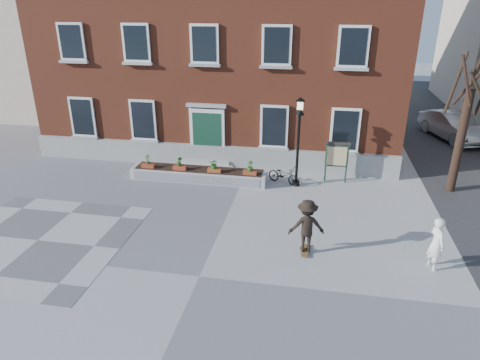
% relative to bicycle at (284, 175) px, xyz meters
% --- Properties ---
extents(ground, '(100.00, 100.00, 0.00)m').
position_rel_bicycle_xyz_m(ground, '(-1.84, -7.46, -0.41)').
color(ground, '#979799').
rests_on(ground, ground).
extents(checker_patch, '(6.00, 6.00, 0.01)m').
position_rel_bicycle_xyz_m(checker_patch, '(-7.84, -6.46, -0.40)').
color(checker_patch, '#59595C').
rests_on(checker_patch, ground).
extents(distant_building, '(10.00, 12.00, 13.00)m').
position_rel_bicycle_xyz_m(distant_building, '(-19.84, 12.54, 6.09)').
color(distant_building, beige).
rests_on(distant_building, ground).
extents(bicycle, '(1.63, 1.17, 0.81)m').
position_rel_bicycle_xyz_m(bicycle, '(0.00, 0.00, 0.00)').
color(bicycle, black).
rests_on(bicycle, ground).
extents(parked_car, '(3.19, 5.12, 1.59)m').
position_rel_bicycle_xyz_m(parked_car, '(9.13, 8.38, 0.39)').
color(parked_car, silver).
rests_on(parked_car, ground).
extents(bystander, '(0.59, 0.72, 1.70)m').
position_rel_bicycle_xyz_m(bystander, '(5.07, -5.72, 0.44)').
color(bystander, white).
rests_on(bystander, ground).
extents(brick_building, '(18.40, 10.85, 12.60)m').
position_rel_bicycle_xyz_m(brick_building, '(-3.84, 6.51, 5.90)').
color(brick_building, brown).
rests_on(brick_building, ground).
extents(planter_assembly, '(6.20, 1.12, 1.15)m').
position_rel_bicycle_xyz_m(planter_assembly, '(-3.83, -0.29, -0.10)').
color(planter_assembly, beige).
rests_on(planter_assembly, ground).
extents(bare_tree, '(1.83, 1.83, 6.16)m').
position_rel_bicycle_xyz_m(bare_tree, '(7.17, 0.54, 2.38)').
color(bare_tree, '#311F16').
rests_on(bare_tree, ground).
extents(lamp_post, '(0.40, 0.40, 3.93)m').
position_rel_bicycle_xyz_m(lamp_post, '(0.56, -0.11, 2.13)').
color(lamp_post, black).
rests_on(lamp_post, ground).
extents(notice_board, '(1.10, 0.16, 1.87)m').
position_rel_bicycle_xyz_m(notice_board, '(2.26, 0.60, 0.86)').
color(notice_board, '#193225').
rests_on(notice_board, ground).
extents(skateboarder, '(1.26, 0.88, 1.86)m').
position_rel_bicycle_xyz_m(skateboarder, '(1.20, -5.52, 0.56)').
color(skateboarder, brown).
rests_on(skateboarder, ground).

